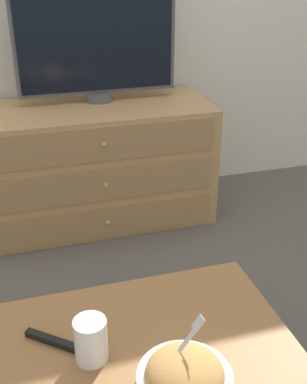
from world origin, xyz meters
name	(u,v)px	position (x,y,z in m)	size (l,w,h in m)	color
ground_plane	(85,193)	(0.00, 0.00, 0.00)	(12.00, 12.00, 0.00)	#56514C
dresser	(96,164)	(0.03, -0.29, 0.31)	(1.18, 0.54, 0.62)	tan
tv	(96,38)	(0.08, -0.20, 0.93)	(0.80, 0.14, 0.60)	#515156
coffee_table	(146,369)	(-0.10, -1.73, 0.34)	(0.79, 0.61, 0.40)	#9E6B3D
takeout_bowl	(185,377)	(-0.04, -1.86, 0.43)	(0.23, 0.23, 0.18)	silver
drink_cup	(91,342)	(-0.23, -1.71, 0.45)	(0.08, 0.08, 0.12)	beige
remote_control	(52,341)	(-0.32, -1.63, 0.41)	(0.14, 0.12, 0.02)	black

